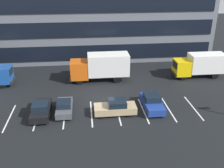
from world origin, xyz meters
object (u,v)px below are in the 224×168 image
at_px(box_truck_yellow, 200,64).
at_px(sedan_tan, 116,108).
at_px(sedan_black, 41,109).
at_px(box_truck_orange, 101,66).
at_px(sedan_navy, 152,102).
at_px(sedan_charcoal, 64,107).

height_order(box_truck_yellow, sedan_tan, box_truck_yellow).
height_order(sedan_tan, sedan_black, sedan_tan).
xyz_separation_m(box_truck_orange, sedan_navy, (4.94, -8.49, -1.32)).
bearing_deg(box_truck_orange, box_truck_yellow, -1.02).
xyz_separation_m(sedan_black, sedan_navy, (11.75, 0.26, 0.02)).
relative_size(sedan_black, sedan_navy, 0.97).
bearing_deg(sedan_navy, box_truck_orange, 120.21).
bearing_deg(box_truck_yellow, sedan_charcoal, -156.06).
height_order(box_truck_yellow, sedan_charcoal, box_truck_yellow).
relative_size(box_truck_yellow, box_truck_orange, 0.90).
distance_m(sedan_tan, sedan_black, 7.70).
bearing_deg(box_truck_orange, sedan_tan, -84.59).
height_order(sedan_tan, sedan_charcoal, sedan_tan).
distance_m(box_truck_yellow, sedan_navy, 12.15).
bearing_deg(sedan_tan, box_truck_orange, 95.41).
bearing_deg(box_truck_yellow, sedan_tan, -145.25).
distance_m(box_truck_yellow, sedan_charcoal, 20.02).
relative_size(sedan_tan, sedan_black, 1.02).
bearing_deg(box_truck_yellow, sedan_navy, -137.08).
relative_size(box_truck_yellow, sedan_tan, 1.63).
xyz_separation_m(box_truck_yellow, sedan_tan, (-12.93, -8.97, -1.12)).
bearing_deg(sedan_navy, box_truck_yellow, 42.92).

